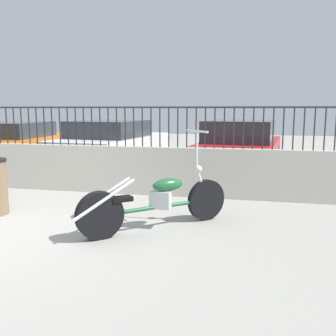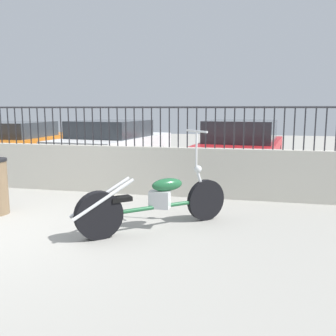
# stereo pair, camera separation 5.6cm
# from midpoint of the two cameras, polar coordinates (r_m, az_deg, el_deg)

# --- Properties ---
(low_wall) EXTENTS (10.49, 0.18, 0.93)m
(low_wall) POSITION_cam_midpoint_polar(r_m,az_deg,el_deg) (7.77, -13.85, -0.01)
(low_wall) COLOR beige
(low_wall) RESTS_ON ground_plane
(fence_railing) EXTENTS (10.49, 0.04, 0.76)m
(fence_railing) POSITION_cam_midpoint_polar(r_m,az_deg,el_deg) (7.68, -14.13, 7.15)
(fence_railing) COLOR #2D2D33
(fence_railing) RESTS_ON low_wall
(motorcycle_green) EXTENTS (1.82, 1.66, 1.36)m
(motorcycle_green) POSITION_cam_midpoint_polar(r_m,az_deg,el_deg) (5.13, -3.20, -5.35)
(motorcycle_green) COLOR black
(motorcycle_green) RESTS_ON ground_plane
(car_orange) EXTENTS (2.04, 4.13, 1.28)m
(car_orange) POSITION_cam_midpoint_polar(r_m,az_deg,el_deg) (11.42, -22.34, 3.39)
(car_orange) COLOR black
(car_orange) RESTS_ON ground_plane
(car_white) EXTENTS (2.18, 4.09, 1.35)m
(car_white) POSITION_cam_midpoint_polar(r_m,az_deg,el_deg) (9.82, -8.60, 3.33)
(car_white) COLOR black
(car_white) RESTS_ON ground_plane
(car_red) EXTENTS (2.24, 4.17, 1.36)m
(car_red) POSITION_cam_midpoint_polar(r_m,az_deg,el_deg) (9.75, 10.78, 3.18)
(car_red) COLOR black
(car_red) RESTS_ON ground_plane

